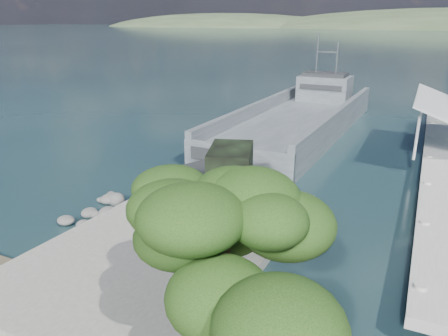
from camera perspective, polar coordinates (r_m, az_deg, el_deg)
The scene contains 7 objects.
ground at distance 23.37m, azimuth -5.29°, elevation -8.69°, with size 1400.00×1400.00×0.00m, color #162E35.
boat_ramp at distance 22.50m, azimuth -6.59°, elevation -9.18°, with size 10.00×18.00×0.50m, color gray.
shoreline_rocks at distance 27.09m, azimuth -16.23°, elevation -5.37°, with size 3.20×5.60×0.90m, color #4E4D4B, non-canonical shape.
landing_craft at distance 44.19m, azimuth 9.58°, elevation 5.62°, with size 9.64×34.19×10.08m.
military_truck at distance 23.06m, azimuth 0.48°, elevation -2.67°, with size 4.64×8.17×3.64m.
soldier at distance 23.50m, azimuth -5.58°, elevation -4.70°, with size 0.67×0.44×1.84m, color #212D19.
overhang_tree at distance 11.98m, azimuth -1.75°, elevation -8.80°, with size 7.19×6.62×6.52m.
Camera 1 is at (10.61, -17.80, 10.80)m, focal length 35.00 mm.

